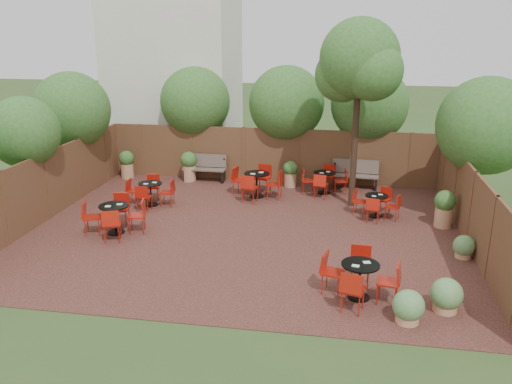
# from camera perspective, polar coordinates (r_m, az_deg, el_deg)

# --- Properties ---
(ground) EXTENTS (80.00, 80.00, 0.00)m
(ground) POSITION_cam_1_polar(r_m,az_deg,el_deg) (14.81, -1.17, -4.22)
(ground) COLOR #354F23
(ground) RESTS_ON ground
(courtyard_paving) EXTENTS (12.00, 10.00, 0.02)m
(courtyard_paving) POSITION_cam_1_polar(r_m,az_deg,el_deg) (14.81, -1.17, -4.19)
(courtyard_paving) COLOR #331A14
(courtyard_paving) RESTS_ON ground
(fence_back) EXTENTS (12.00, 0.08, 2.00)m
(fence_back) POSITION_cam_1_polar(r_m,az_deg,el_deg) (19.22, 1.58, 4.05)
(fence_back) COLOR brown
(fence_back) RESTS_ON ground
(fence_left) EXTENTS (0.08, 10.00, 2.00)m
(fence_left) POSITION_cam_1_polar(r_m,az_deg,el_deg) (16.62, -21.97, 0.56)
(fence_left) COLOR brown
(fence_left) RESTS_ON ground
(fence_right) EXTENTS (0.08, 10.00, 2.00)m
(fence_right) POSITION_cam_1_polar(r_m,az_deg,el_deg) (14.64, 22.56, -1.72)
(fence_right) COLOR brown
(fence_right) RESTS_ON ground
(neighbour_building) EXTENTS (5.00, 4.00, 8.00)m
(neighbour_building) POSITION_cam_1_polar(r_m,az_deg,el_deg) (22.69, -8.90, 13.61)
(neighbour_building) COLOR silver
(neighbour_building) RESTS_ON ground
(overhang_foliage) EXTENTS (15.91, 10.64, 2.79)m
(overhang_foliage) POSITION_cam_1_polar(r_m,az_deg,el_deg) (17.66, -0.29, 8.76)
(overhang_foliage) COLOR #2E601F
(overhang_foliage) RESTS_ON ground
(courtyard_tree) EXTENTS (2.60, 2.50, 5.81)m
(courtyard_tree) POSITION_cam_1_polar(r_m,az_deg,el_deg) (16.19, 11.21, 13.49)
(courtyard_tree) COLOR black
(courtyard_tree) RESTS_ON courtyard_paving
(park_bench_left) EXTENTS (1.60, 0.52, 0.98)m
(park_bench_left) POSITION_cam_1_polar(r_m,az_deg,el_deg) (19.46, -5.64, 2.70)
(park_bench_left) COLOR brown
(park_bench_left) RESTS_ON courtyard_paving
(park_bench_right) EXTENTS (1.65, 0.61, 1.00)m
(park_bench_right) POSITION_cam_1_polar(r_m,az_deg,el_deg) (18.81, 10.82, 1.97)
(park_bench_right) COLOR brown
(park_bench_right) RESTS_ON courtyard_paving
(bistro_tables) EXTENTS (8.80, 8.81, 0.96)m
(bistro_tables) POSITION_cam_1_polar(r_m,az_deg,el_deg) (15.44, -0.38, -1.43)
(bistro_tables) COLOR black
(bistro_tables) RESTS_ON courtyard_paving
(planters) EXTENTS (11.55, 3.93, 1.11)m
(planters) POSITION_cam_1_polar(r_m,az_deg,el_deg) (18.04, -0.80, 1.80)
(planters) COLOR tan
(planters) RESTS_ON courtyard_paving
(low_shrubs) EXTENTS (2.27, 3.88, 0.71)m
(low_shrubs) POSITION_cam_1_polar(r_m,az_deg,el_deg) (11.70, 19.37, -9.71)
(low_shrubs) COLOR tan
(low_shrubs) RESTS_ON courtyard_paving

